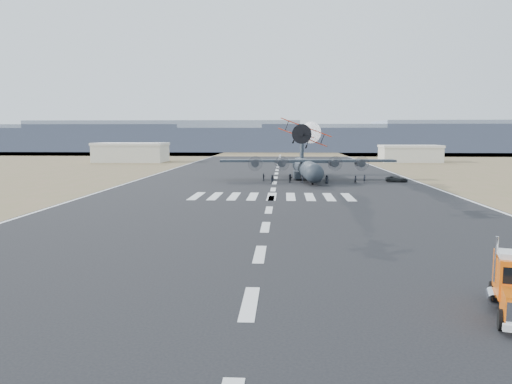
# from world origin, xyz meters

# --- Properties ---
(ground) EXTENTS (500.00, 500.00, 0.00)m
(ground) POSITION_xyz_m (0.00, 0.00, 0.00)
(ground) COLOR black
(ground) RESTS_ON ground
(scrub_far) EXTENTS (500.00, 80.00, 0.00)m
(scrub_far) POSITION_xyz_m (0.00, 230.00, 0.00)
(scrub_far) COLOR olive
(scrub_far) RESTS_ON ground
(runway_markings) EXTENTS (60.00, 260.00, 0.01)m
(runway_markings) POSITION_xyz_m (0.00, 60.00, 0.01)
(runway_markings) COLOR silver
(runway_markings) RESTS_ON ground
(ridge_seg_b) EXTENTS (150.00, 50.00, 15.00)m
(ridge_seg_b) POSITION_xyz_m (-130.00, 260.00, 7.50)
(ridge_seg_b) COLOR slate
(ridge_seg_b) RESTS_ON ground
(ridge_seg_c) EXTENTS (150.00, 50.00, 17.00)m
(ridge_seg_c) POSITION_xyz_m (-65.00, 260.00, 8.50)
(ridge_seg_c) COLOR slate
(ridge_seg_c) RESTS_ON ground
(ridge_seg_d) EXTENTS (150.00, 50.00, 13.00)m
(ridge_seg_d) POSITION_xyz_m (0.00, 260.00, 6.50)
(ridge_seg_d) COLOR slate
(ridge_seg_d) RESTS_ON ground
(ridge_seg_e) EXTENTS (150.00, 50.00, 15.00)m
(ridge_seg_e) POSITION_xyz_m (65.00, 260.00, 7.50)
(ridge_seg_e) COLOR slate
(ridge_seg_e) RESTS_ON ground
(hangar_left) EXTENTS (24.50, 14.50, 6.70)m
(hangar_left) POSITION_xyz_m (-52.00, 145.00, 3.41)
(hangar_left) COLOR #B0AD9D
(hangar_left) RESTS_ON ground
(hangar_right) EXTENTS (20.50, 12.50, 5.90)m
(hangar_right) POSITION_xyz_m (46.00, 150.00, 3.01)
(hangar_right) COLOR #B0AD9D
(hangar_right) RESTS_ON ground
(aerobatic_biplane) EXTENTS (5.93, 5.61, 3.43)m
(aerobatic_biplane) POSITION_xyz_m (4.25, 30.48, 9.84)
(aerobatic_biplane) COLOR #BE330C
(smoke_trail) EXTENTS (4.75, 36.00, 3.92)m
(smoke_trail) POSITION_xyz_m (6.37, 59.71, 10.10)
(smoke_trail) COLOR white
(transport_aircraft) EXTENTS (37.26, 30.65, 10.75)m
(transport_aircraft) POSITION_xyz_m (6.73, 80.16, 2.77)
(transport_aircraft) COLOR black
(transport_aircraft) RESTS_ON ground
(support_vehicle) EXTENTS (4.87, 2.94, 1.26)m
(support_vehicle) POSITION_xyz_m (25.03, 75.28, 0.63)
(support_vehicle) COLOR black
(support_vehicle) RESTS_ON ground
(crew_a) EXTENTS (0.74, 0.76, 1.60)m
(crew_a) POSITION_xyz_m (18.31, 74.23, 0.80)
(crew_a) COLOR black
(crew_a) RESTS_ON ground
(crew_b) EXTENTS (0.90, 0.77, 1.57)m
(crew_b) POSITION_xyz_m (16.22, 71.74, 0.79)
(crew_b) COLOR black
(crew_b) RESTS_ON ground
(crew_c) EXTENTS (0.77, 1.23, 1.77)m
(crew_c) POSITION_xyz_m (5.71, 72.29, 0.88)
(crew_c) COLOR black
(crew_c) RESTS_ON ground
(crew_d) EXTENTS (0.68, 1.01, 1.57)m
(crew_d) POSITION_xyz_m (-2.38, 76.39, 0.79)
(crew_d) COLOR black
(crew_d) RESTS_ON ground
(crew_e) EXTENTS (0.98, 0.83, 1.71)m
(crew_e) POSITION_xyz_m (10.39, 71.22, 0.86)
(crew_e) COLOR black
(crew_e) RESTS_ON ground
(crew_f) EXTENTS (1.13, 1.75, 1.80)m
(crew_f) POSITION_xyz_m (3.14, 72.64, 0.90)
(crew_f) COLOR black
(crew_f) RESTS_ON ground
(crew_g) EXTENTS (0.65, 0.72, 1.65)m
(crew_g) POSITION_xyz_m (9.47, 75.41, 0.83)
(crew_g) COLOR black
(crew_g) RESTS_ON ground
(crew_h) EXTENTS (0.99, 0.76, 1.81)m
(crew_h) POSITION_xyz_m (-0.35, 69.66, 0.91)
(crew_h) COLOR black
(crew_h) RESTS_ON ground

